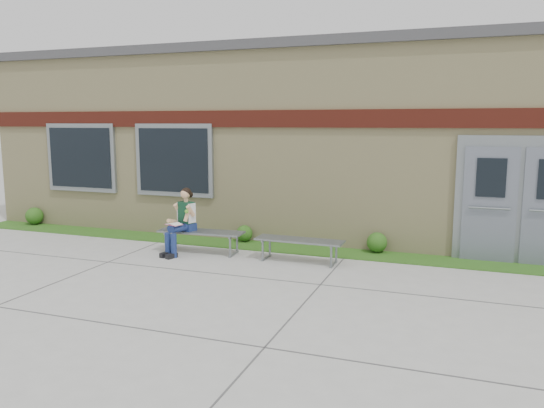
% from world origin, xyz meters
% --- Properties ---
extents(ground, '(80.00, 80.00, 0.00)m').
position_xyz_m(ground, '(0.00, 0.00, 0.00)').
color(ground, '#9E9E99').
rests_on(ground, ground).
extents(grass_strip, '(16.00, 0.80, 0.02)m').
position_xyz_m(grass_strip, '(0.00, 2.60, 0.01)').
color(grass_strip, '#1E4E14').
rests_on(grass_strip, ground).
extents(school_building, '(16.20, 6.22, 4.20)m').
position_xyz_m(school_building, '(-0.00, 5.99, 2.10)').
color(school_building, beige).
rests_on(school_building, ground).
extents(bench_left, '(1.71, 0.56, 0.44)m').
position_xyz_m(bench_left, '(-1.72, 1.72, 0.34)').
color(bench_left, slate).
rests_on(bench_left, ground).
extents(bench_right, '(1.63, 0.49, 0.42)m').
position_xyz_m(bench_right, '(0.28, 1.72, 0.32)').
color(bench_right, slate).
rests_on(bench_right, ground).
extents(girl, '(0.51, 0.81, 1.28)m').
position_xyz_m(girl, '(-2.03, 1.53, 0.67)').
color(girl, navy).
rests_on(girl, ground).
extents(shrub_west, '(0.42, 0.42, 0.42)m').
position_xyz_m(shrub_west, '(-6.93, 2.85, 0.23)').
color(shrub_west, '#1E4E14').
rests_on(shrub_west, grass_strip).
extents(shrub_mid, '(0.35, 0.35, 0.35)m').
position_xyz_m(shrub_mid, '(-1.28, 2.85, 0.19)').
color(shrub_mid, '#1E4E14').
rests_on(shrub_mid, grass_strip).
extents(shrub_east, '(0.39, 0.39, 0.39)m').
position_xyz_m(shrub_east, '(1.52, 2.85, 0.22)').
color(shrub_east, '#1E4E14').
rests_on(shrub_east, grass_strip).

